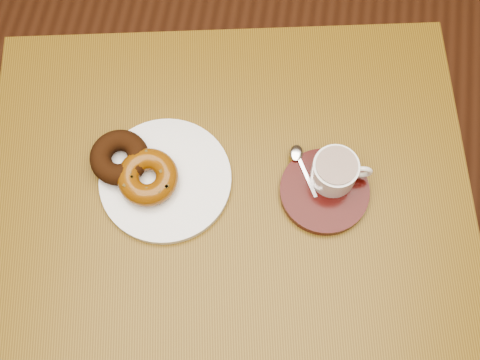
# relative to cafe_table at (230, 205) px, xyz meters

# --- Properties ---
(ground) EXTENTS (6.00, 6.00, 0.00)m
(ground) POSITION_rel_cafe_table_xyz_m (-0.11, -0.18, -0.68)
(ground) COLOR #532D1A
(ground) RESTS_ON ground
(cafe_table) EXTENTS (0.97, 0.80, 0.81)m
(cafe_table) POSITION_rel_cafe_table_xyz_m (0.00, 0.00, 0.00)
(cafe_table) COLOR brown
(cafe_table) RESTS_ON ground
(donut_plate) EXTENTS (0.32, 0.32, 0.01)m
(donut_plate) POSITION_rel_cafe_table_xyz_m (-0.11, -0.01, 0.14)
(donut_plate) COLOR white
(donut_plate) RESTS_ON cafe_table
(donut_cinnamon) EXTENTS (0.14, 0.14, 0.04)m
(donut_cinnamon) POSITION_rel_cafe_table_xyz_m (-0.20, 0.00, 0.16)
(donut_cinnamon) COLOR black
(donut_cinnamon) RESTS_ON donut_plate
(donut_caramel) EXTENTS (0.12, 0.12, 0.04)m
(donut_caramel) POSITION_rel_cafe_table_xyz_m (-0.14, -0.02, 0.16)
(donut_caramel) COLOR brown
(donut_caramel) RESTS_ON donut_plate
(saucer) EXTENTS (0.19, 0.19, 0.02)m
(saucer) POSITION_rel_cafe_table_xyz_m (0.17, 0.01, 0.14)
(saucer) COLOR #360907
(saucer) RESTS_ON cafe_table
(coffee_cup) EXTENTS (0.11, 0.08, 0.06)m
(coffee_cup) POSITION_rel_cafe_table_xyz_m (0.18, 0.03, 0.17)
(coffee_cup) COLOR white
(coffee_cup) RESTS_ON saucer
(teaspoon) EXTENTS (0.06, 0.10, 0.01)m
(teaspoon) POSITION_rel_cafe_table_xyz_m (0.12, 0.06, 0.15)
(teaspoon) COLOR silver
(teaspoon) RESTS_ON saucer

